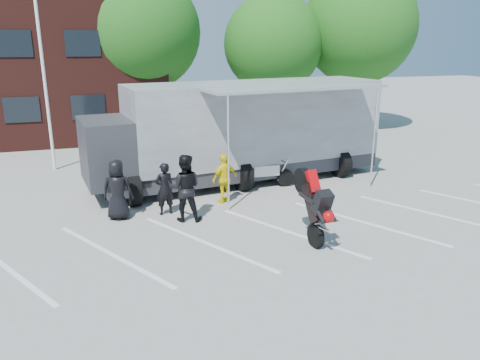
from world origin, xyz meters
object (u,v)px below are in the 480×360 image
parked_motorcycle (267,188)px  tree_left (142,32)px  flagpole (47,43)px  stunt_bike_rider (303,237)px  transporter_truck (243,180)px  spectator_leather_a (117,190)px  tree_right (359,27)px  tree_mid (273,44)px  spectator_leather_c (185,188)px  spectator_leather_b (165,189)px  spectator_hivis (225,178)px

parked_motorcycle → tree_left: bearing=16.2°
flagpole → stunt_bike_rider: 12.58m
stunt_bike_rider → transporter_truck: bearing=85.8°
stunt_bike_rider → spectator_leather_a: size_ratio=1.18×
tree_left → tree_right: size_ratio=0.95×
flagpole → parked_motorcycle: bearing=-34.3°
tree_left → tree_mid: tree_left is taller
tree_right → parked_motorcycle: 14.30m
spectator_leather_a → transporter_truck: bearing=-134.8°
tree_left → parked_motorcycle: 12.66m
stunt_bike_rider → spectator_leather_c: 3.68m
tree_left → spectator_leather_c: 14.00m
transporter_truck → spectator_leather_b: bearing=-148.4°
tree_mid → parked_motorcycle: tree_mid is taller
tree_left → transporter_truck: (2.49, -9.80, -5.57)m
flagpole → parked_motorcycle: 10.15m
transporter_truck → stunt_bike_rider: 5.60m
spectator_leather_c → tree_mid: bearing=-105.0°
stunt_bike_rider → spectator_leather_c: size_ratio=1.07×
tree_left → stunt_bike_rider: 16.55m
tree_right → spectator_leather_b: bearing=-139.4°
transporter_truck → spectator_hivis: 2.75m
tree_right → parked_motorcycle: bearing=-133.5°
flagpole → tree_left: tree_left is taller
transporter_truck → spectator_leather_c: (-2.88, -3.43, 1.00)m
parked_motorcycle → tree_mid: bearing=-21.0°
spectator_leather_b → spectator_leather_c: spectator_leather_c is taller
tree_left → parked_motorcycle: tree_left is taller
tree_left → spectator_leather_a: bearing=-100.3°
parked_motorcycle → spectator_leather_c: bearing=124.5°
flagpole → spectator_leather_c: size_ratio=4.00×
transporter_truck → tree_left: bearing=96.8°
flagpole → spectator_hivis: (5.38, -6.04, -4.23)m
flagpole → spectator_hivis: flagpole is taller
tree_left → tree_mid: 7.10m
tree_right → transporter_truck: bearing=-138.9°
tree_left → stunt_bike_rider: size_ratio=4.05×
spectator_leather_b → spectator_hivis: size_ratio=0.99×
tree_right → stunt_bike_rider: size_ratio=4.27×
spectator_leather_c → tree_right: bearing=-120.5°
spectator_leather_a → spectator_leather_b: (1.38, -0.02, -0.09)m
transporter_truck → spectator_hivis: transporter_truck is taller
spectator_leather_c → flagpole: bearing=-45.8°
tree_left → spectator_leather_a: 13.55m
parked_motorcycle → tree_right: bearing=-42.7°
tree_mid → stunt_bike_rider: bearing=-107.6°
spectator_leather_c → stunt_bike_rider: bearing=158.4°
tree_right → spectator_leather_c: 17.74m
tree_mid → tree_right: 5.11m
tree_right → spectator_hivis: 15.96m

